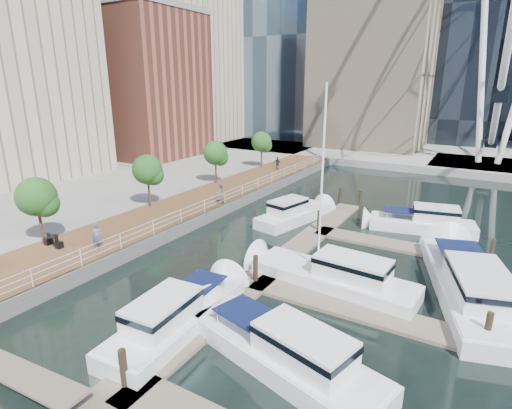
% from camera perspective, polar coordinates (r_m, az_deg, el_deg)
% --- Properties ---
extents(ground, '(520.00, 520.00, 0.00)m').
position_cam_1_polar(ground, '(20.79, -19.63, -17.57)').
color(ground, black).
rests_on(ground, ground).
extents(boardwalk, '(6.00, 60.00, 1.00)m').
position_cam_1_polar(boardwalk, '(35.93, -10.98, -1.14)').
color(boardwalk, brown).
rests_on(boardwalk, ground).
extents(seawall, '(0.25, 60.00, 1.00)m').
position_cam_1_polar(seawall, '(34.10, -7.17, -1.94)').
color(seawall, '#595954').
rests_on(seawall, ground).
extents(land_inland, '(48.00, 90.00, 1.00)m').
position_cam_1_polar(land_inland, '(57.04, -31.95, 3.27)').
color(land_inland, gray).
rests_on(land_inland, ground).
extents(land_far, '(200.00, 114.00, 1.00)m').
position_cam_1_polar(land_far, '(113.85, 23.60, 10.00)').
color(land_far, gray).
rests_on(land_far, ground).
extents(pier, '(14.00, 12.00, 1.00)m').
position_cam_1_polar(pier, '(63.42, 30.10, 4.69)').
color(pier, gray).
rests_on(pier, ground).
extents(railing, '(0.10, 60.00, 1.05)m').
position_cam_1_polar(railing, '(33.84, -7.37, -0.27)').
color(railing, white).
rests_on(railing, boardwalk).
extents(floating_docks, '(16.00, 34.00, 2.60)m').
position_cam_1_polar(floating_docks, '(23.93, 12.92, -10.77)').
color(floating_docks, '#6D6051').
rests_on(floating_docks, ground).
extents(midrise_condos, '(19.00, 67.00, 28.00)m').
position_cam_1_polar(midrise_condos, '(60.36, -22.55, 17.56)').
color(midrise_condos, '#BCAD8E').
rests_on(midrise_condos, ground).
extents(street_trees, '(2.60, 42.60, 4.60)m').
position_cam_1_polar(street_trees, '(35.89, -15.27, 4.82)').
color(street_trees, '#3F2B1C').
rests_on(street_trees, ground).
extents(yacht_foreground, '(10.69, 5.36, 2.15)m').
position_cam_1_polar(yacht_foreground, '(18.29, 3.72, -21.81)').
color(yacht_foreground, white).
rests_on(yacht_foreground, ground).
extents(pedestrian_near, '(0.79, 0.79, 1.85)m').
position_cam_1_polar(pedestrian_near, '(27.92, -21.71, -4.27)').
color(pedestrian_near, '#555671').
rests_on(pedestrian_near, boardwalk).
extents(pedestrian_mid, '(1.13, 1.15, 1.87)m').
position_cam_1_polar(pedestrian_mid, '(36.19, -5.11, 1.61)').
color(pedestrian_mid, gray).
rests_on(pedestrian_mid, boardwalk).
extents(pedestrian_far, '(1.00, 0.49, 1.65)m').
position_cam_1_polar(pedestrian_far, '(50.57, 3.11, 5.92)').
color(pedestrian_far, '#2E3039').
rests_on(pedestrian_far, boardwalk).
extents(moored_yachts, '(19.75, 36.24, 11.50)m').
position_cam_1_polar(moored_yachts, '(24.27, 12.39, -11.63)').
color(moored_yachts, white).
rests_on(moored_yachts, ground).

